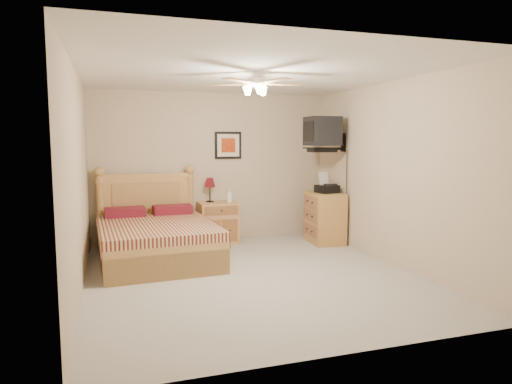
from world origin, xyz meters
The scene contains 17 objects.
floor centered at (0.00, 0.00, 0.00)m, with size 4.50×4.50×0.00m, color #A49E94.
ceiling centered at (0.00, 0.00, 2.50)m, with size 4.00×4.50×0.04m, color white.
wall_back centered at (0.00, 2.25, 1.25)m, with size 4.00×0.04×2.50m, color #C1AC8E.
wall_front centered at (0.00, -2.25, 1.25)m, with size 4.00×0.04×2.50m, color #C1AC8E.
wall_left centered at (-2.00, 0.00, 1.25)m, with size 0.04×4.50×2.50m, color #C1AC8E.
wall_right centered at (2.00, 0.00, 1.25)m, with size 0.04×4.50×2.50m, color #C1AC8E.
bed centered at (-1.06, 1.12, 0.65)m, with size 1.53×2.01×1.30m, color #B47C3C, non-canonical shape.
nightstand centered at (0.03, 2.00, 0.34)m, with size 0.63×0.47×0.68m, color #AA7148.
table_lamp centered at (-0.08, 2.10, 0.88)m, with size 0.22×0.22×0.41m, color #5F0A14, non-canonical shape.
lotion_bottle centered at (0.21, 1.96, 0.79)m, with size 0.09×0.09×0.22m, color white.
framed_picture centered at (0.27, 2.23, 1.62)m, with size 0.46×0.04×0.46m, color black.
dresser centered at (1.73, 1.46, 0.42)m, with size 0.50×0.71×0.84m, color #AC6E37.
fax_machine centered at (1.74, 1.42, 1.01)m, with size 0.31×0.33×0.33m, color black, non-canonical shape.
magazine_lower centered at (1.66, 1.72, 0.85)m, with size 0.18×0.24×0.02m, color #B8AF94.
magazine_upper centered at (1.69, 1.71, 0.88)m, with size 0.19×0.26×0.02m, color tan.
wall_tv centered at (1.75, 1.34, 1.81)m, with size 0.56×0.46×0.58m, color black, non-canonical shape.
ceiling_fan centered at (0.00, -0.20, 2.36)m, with size 1.14×1.14×0.28m, color white, non-canonical shape.
Camera 1 is at (-1.65, -5.34, 1.70)m, focal length 32.00 mm.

